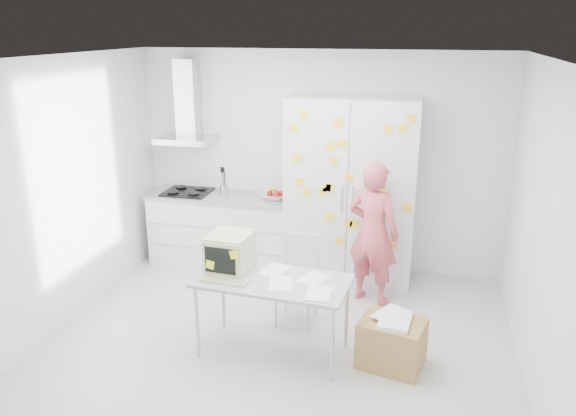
% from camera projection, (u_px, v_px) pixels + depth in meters
% --- Properties ---
extents(floor, '(4.50, 4.00, 0.02)m').
position_uv_depth(floor, '(279.00, 342.00, 5.52)').
color(floor, silver).
rests_on(floor, ground).
extents(walls, '(4.52, 4.01, 2.70)m').
position_uv_depth(walls, '(296.00, 190.00, 5.76)').
color(walls, white).
rests_on(walls, ground).
extents(ceiling, '(4.50, 4.00, 0.02)m').
position_uv_depth(ceiling, '(277.00, 58.00, 4.68)').
color(ceiling, white).
rests_on(ceiling, walls).
extents(counter_run, '(1.84, 0.63, 1.28)m').
position_uv_depth(counter_run, '(222.00, 229.00, 7.21)').
color(counter_run, white).
rests_on(counter_run, ground).
extents(range_hood, '(0.70, 0.48, 1.01)m').
position_uv_depth(range_hood, '(187.00, 110.00, 6.98)').
color(range_hood, silver).
rests_on(range_hood, walls).
extents(tall_cabinet, '(1.50, 0.68, 2.20)m').
position_uv_depth(tall_cabinet, '(351.00, 191.00, 6.62)').
color(tall_cabinet, silver).
rests_on(tall_cabinet, ground).
extents(person, '(0.69, 0.57, 1.61)m').
position_uv_depth(person, '(373.00, 233.00, 6.11)').
color(person, '#CF505D').
rests_on(person, ground).
extents(desk, '(1.45, 0.80, 1.12)m').
position_uv_depth(desk, '(245.00, 264.00, 5.21)').
color(desk, '#A7AAB1').
rests_on(desk, ground).
extents(chair, '(0.43, 0.43, 0.92)m').
position_uv_depth(chair, '(298.00, 273.00, 5.80)').
color(chair, silver).
rests_on(chair, ground).
extents(cardboard_box, '(0.64, 0.56, 0.49)m').
position_uv_depth(cardboard_box, '(392.00, 342.00, 5.08)').
color(cardboard_box, '#A17F46').
rests_on(cardboard_box, ground).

